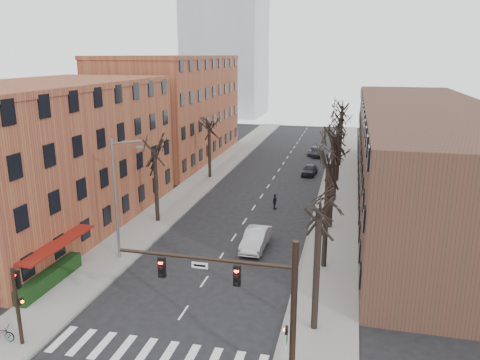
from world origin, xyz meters
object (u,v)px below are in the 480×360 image
Objects in this scene: parked_car_near at (310,170)px; bicycle at (0,332)px; parked_car_mid at (316,152)px; silver_sedan at (256,239)px.

bicycle is at bearing -101.85° from parked_car_near.
parked_car_mid is 2.52× the size of bicycle.
parked_car_mid reaches higher than bicycle.
silver_sedan is 2.77× the size of bicycle.
silver_sedan is at bearing -88.91° from parked_car_near.
bicycle is (-12.33, -50.80, -0.02)m from parked_car_mid.
parked_car_near is 41.30m from bicycle.
silver_sedan is 18.51m from bicycle.
bicycle is (-10.49, -15.24, -0.18)m from silver_sedan.
bicycle is at bearing -123.10° from silver_sedan.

